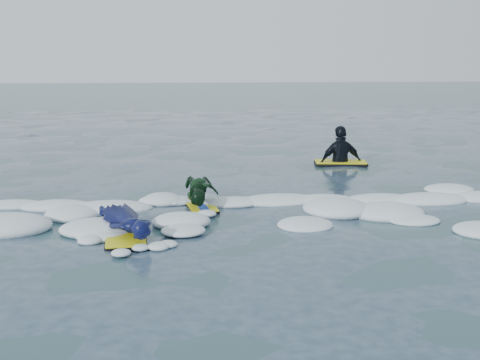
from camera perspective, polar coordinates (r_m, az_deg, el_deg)
name	(u,v)px	position (r m, az deg, el deg)	size (l,w,h in m)	color
ground	(169,232)	(8.37, -6.74, -4.92)	(120.00, 120.00, 0.00)	#162F37
foam_band	(170,213)	(9.36, -6.67, -3.17)	(12.00, 3.10, 0.30)	white
prone_woman_unit	(127,223)	(8.19, -10.67, -4.02)	(1.03, 1.53, 0.37)	black
prone_child_unit	(201,193)	(9.69, -3.72, -1.20)	(0.65, 1.23, 0.46)	black
waiting_rider_unit	(341,164)	(13.82, 9.51, 1.50)	(1.24, 0.80, 1.74)	black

